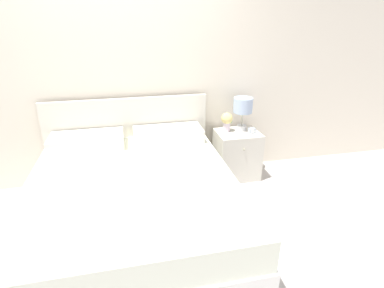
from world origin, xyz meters
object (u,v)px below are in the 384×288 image
(nightstand, at_px, (237,154))
(table_lamp, at_px, (243,107))
(bed, at_px, (134,199))
(alarm_clock, at_px, (252,131))
(flower_vase, at_px, (227,120))

(nightstand, bearing_deg, table_lamp, 46.44)
(bed, height_order, alarm_clock, bed)
(bed, distance_m, table_lamp, 1.64)
(table_lamp, height_order, alarm_clock, table_lamp)
(table_lamp, distance_m, flower_vase, 0.24)
(table_lamp, distance_m, alarm_clock, 0.29)
(bed, bearing_deg, table_lamp, 30.84)
(alarm_clock, bearing_deg, flower_vase, 155.52)
(alarm_clock, bearing_deg, table_lamp, 123.55)
(nightstand, bearing_deg, bed, -150.18)
(flower_vase, height_order, alarm_clock, flower_vase)
(nightstand, relative_size, flower_vase, 2.56)
(bed, relative_size, flower_vase, 9.06)
(bed, height_order, flower_vase, bed)
(table_lamp, bearing_deg, flower_vase, -179.90)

